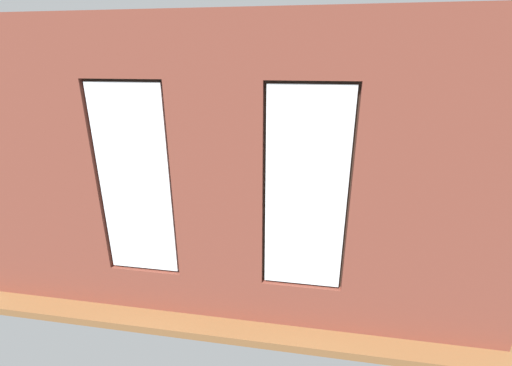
% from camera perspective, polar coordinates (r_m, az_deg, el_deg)
% --- Properties ---
extents(ground_plane, '(7.00, 5.90, 0.10)m').
position_cam_1_polar(ground_plane, '(6.69, 0.05, -6.77)').
color(ground_plane, brown).
extents(brick_wall_with_windows, '(6.40, 0.30, 3.39)m').
position_cam_1_polar(brick_wall_with_windows, '(3.69, -6.37, -0.51)').
color(brick_wall_with_windows, brown).
rests_on(brick_wall_with_windows, ground_plane).
extents(white_wall_right, '(0.10, 4.90, 3.39)m').
position_cam_1_polar(white_wall_right, '(7.13, -26.36, 7.73)').
color(white_wall_right, white).
rests_on(white_wall_right, ground_plane).
extents(couch_by_window, '(2.02, 0.87, 0.80)m').
position_cam_1_polar(couch_by_window, '(5.11, -13.68, -11.69)').
color(couch_by_window, black).
rests_on(couch_by_window, ground_plane).
extents(couch_left, '(0.94, 2.10, 0.80)m').
position_cam_1_polar(couch_left, '(6.40, 22.44, -5.93)').
color(couch_left, black).
rests_on(couch_left, ground_plane).
extents(coffee_table, '(1.44, 0.71, 0.42)m').
position_cam_1_polar(coffee_table, '(6.85, 2.24, -2.29)').
color(coffee_table, '#A87547').
rests_on(coffee_table, ground_plane).
extents(cup_ceramic, '(0.08, 0.08, 0.10)m').
position_cam_1_polar(cup_ceramic, '(6.81, 2.25, -1.51)').
color(cup_ceramic, silver).
rests_on(cup_ceramic, coffee_table).
extents(candle_jar, '(0.08, 0.08, 0.11)m').
position_cam_1_polar(candle_jar, '(6.89, 5.64, -1.26)').
color(candle_jar, '#B7333D').
rests_on(candle_jar, coffee_table).
extents(table_plant_small, '(0.13, 0.13, 0.20)m').
position_cam_1_polar(table_plant_small, '(6.89, 0.86, -0.68)').
color(table_plant_small, '#9E5638').
rests_on(table_plant_small, coffee_table).
extents(remote_silver, '(0.17, 0.12, 0.02)m').
position_cam_1_polar(remote_silver, '(6.72, 3.04, -2.19)').
color(remote_silver, '#B2B2B7').
rests_on(remote_silver, coffee_table).
extents(remote_black, '(0.17, 0.14, 0.02)m').
position_cam_1_polar(remote_black, '(6.79, -1.48, -1.91)').
color(remote_black, black).
rests_on(remote_black, coffee_table).
extents(media_console, '(0.93, 0.42, 0.49)m').
position_cam_1_polar(media_console, '(7.69, -21.15, -2.08)').
color(media_console, black).
rests_on(media_console, ground_plane).
extents(tv_flatscreen, '(1.06, 0.20, 0.73)m').
position_cam_1_polar(tv_flatscreen, '(7.50, -21.72, 2.28)').
color(tv_flatscreen, black).
rests_on(tv_flatscreen, media_console).
extents(papasan_chair, '(1.02, 1.02, 0.66)m').
position_cam_1_polar(papasan_chair, '(7.96, 1.88, 1.47)').
color(papasan_chair, olive).
rests_on(papasan_chair, ground_plane).
extents(potted_plant_foreground_right, '(0.96, 0.87, 1.43)m').
position_cam_1_polar(potted_plant_foreground_right, '(8.80, -14.51, 5.19)').
color(potted_plant_foreground_right, brown).
rests_on(potted_plant_foreground_right, ground_plane).
extents(potted_plant_corner_far_left, '(0.59, 0.59, 0.90)m').
position_cam_1_polar(potted_plant_corner_far_left, '(4.85, 28.97, -12.19)').
color(potted_plant_corner_far_left, gray).
rests_on(potted_plant_corner_far_left, ground_plane).
extents(potted_plant_between_couches, '(1.15, 1.21, 1.16)m').
position_cam_1_polar(potted_plant_between_couches, '(4.73, 3.43, -11.27)').
color(potted_plant_between_couches, gray).
rests_on(potted_plant_between_couches, ground_plane).
extents(potted_plant_by_left_couch, '(0.27, 0.27, 0.48)m').
position_cam_1_polar(potted_plant_by_left_couch, '(7.67, 17.27, -0.94)').
color(potted_plant_by_left_couch, '#9E5638').
rests_on(potted_plant_by_left_couch, ground_plane).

